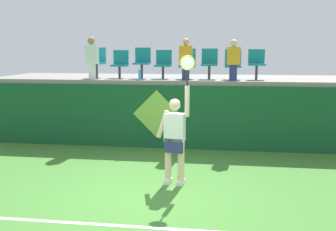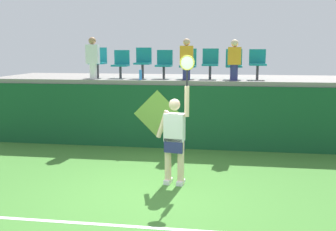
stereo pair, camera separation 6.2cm
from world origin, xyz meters
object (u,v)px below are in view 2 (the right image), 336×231
object	(u,v)px
stadium_chair_2	(143,61)
stadium_chair_3	(164,63)
stadium_chair_0	(98,61)
spectator_2	(93,57)
stadium_chair_4	(188,63)
spectator_0	(234,59)
stadium_chair_6	(234,63)
stadium_chair_5	(210,62)
stadium_chair_7	(258,62)
spectator_1	(187,59)
water_bottle	(140,75)
stadium_chair_1	(121,63)
tennis_player	(175,137)
tennis_ball	(179,175)

from	to	relation	value
stadium_chair_2	stadium_chair_3	bearing A→B (deg)	0.02
stadium_chair_0	spectator_2	xyz separation A→B (m)	(0.00, -0.46, 0.11)
stadium_chair_4	spectator_0	bearing A→B (deg)	-19.67
stadium_chair_6	spectator_2	bearing A→B (deg)	-173.12
stadium_chair_5	stadium_chair_7	xyz separation A→B (m)	(1.26, -0.00, 0.00)
stadium_chair_6	spectator_1	bearing A→B (deg)	-160.04
spectator_0	stadium_chair_5	bearing A→B (deg)	145.35
stadium_chair_0	stadium_chair_4	distance (m)	2.58
spectator_0	stadium_chair_0	bearing A→B (deg)	173.44
water_bottle	spectator_2	distance (m)	1.44
stadium_chair_1	stadium_chair_4	world-z (taller)	stadium_chair_4
stadium_chair_4	spectator_0	distance (m)	1.33
stadium_chair_6	spectator_1	size ratio (longest dim) A/B	0.75
water_bottle	spectator_0	world-z (taller)	spectator_0
tennis_player	stadium_chair_3	distance (m)	3.82
tennis_player	spectator_2	distance (m)	4.31
stadium_chair_7	spectator_2	size ratio (longest dim) A/B	0.71
stadium_chair_1	stadium_chair_7	world-z (taller)	stadium_chair_7
stadium_chair_6	stadium_chair_3	bearing A→B (deg)	-179.90
stadium_chair_5	spectator_1	bearing A→B (deg)	-143.60
stadium_chair_4	stadium_chair_7	xyz separation A→B (m)	(1.87, -0.01, 0.02)
stadium_chair_0	stadium_chair_2	distance (m)	1.31
water_bottle	stadium_chair_0	bearing A→B (deg)	156.43
tennis_ball	stadium_chair_5	bearing A→B (deg)	80.97
spectator_0	stadium_chair_6	bearing A→B (deg)	90.00
stadium_chair_4	tennis_player	bearing A→B (deg)	-88.55
stadium_chair_6	spectator_2	xyz separation A→B (m)	(-3.82, -0.46, 0.16)
stadium_chair_6	stadium_chair_1	bearing A→B (deg)	-179.93
stadium_chair_5	stadium_chair_6	distance (m)	0.64
stadium_chair_2	stadium_chair_7	bearing A→B (deg)	-0.07
stadium_chair_5	spectator_0	bearing A→B (deg)	-34.65
tennis_ball	water_bottle	xyz separation A→B (m)	(-1.34, 2.47, 1.90)
spectator_1	spectator_2	xyz separation A→B (m)	(-2.57, -0.01, 0.03)
stadium_chair_0	stadium_chair_5	bearing A→B (deg)	0.01
stadium_chair_3	stadium_chair_6	world-z (taller)	stadium_chair_6
stadium_chair_1	spectator_1	world-z (taller)	spectator_1
spectator_0	water_bottle	bearing A→B (deg)	-176.44
tennis_ball	stadium_chair_2	bearing A→B (deg)	114.39
water_bottle	stadium_chair_0	xyz separation A→B (m)	(-1.36, 0.59, 0.35)
tennis_ball	water_bottle	world-z (taller)	water_bottle
stadium_chair_7	spectator_1	bearing A→B (deg)	-166.64
stadium_chair_4	spectator_0	xyz separation A→B (m)	(1.25, -0.45, 0.11)
stadium_chair_4	spectator_2	world-z (taller)	spectator_2
stadium_chair_2	spectator_2	world-z (taller)	spectator_2
stadium_chair_2	spectator_2	distance (m)	1.39
stadium_chair_5	spectator_0	world-z (taller)	spectator_0
water_bottle	spectator_1	xyz separation A→B (m)	(1.22, 0.14, 0.43)
tennis_player	stadium_chair_1	world-z (taller)	stadium_chair_1
stadium_chair_5	stadium_chair_7	world-z (taller)	stadium_chair_5
spectator_2	stadium_chair_1	bearing A→B (deg)	34.44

